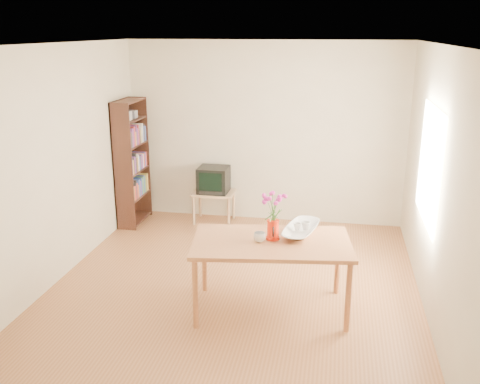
% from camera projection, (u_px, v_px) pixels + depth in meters
% --- Properties ---
extents(room, '(4.50, 4.50, 4.50)m').
position_uv_depth(room, '(238.00, 173.00, 5.58)').
color(room, brown).
rests_on(room, ground).
extents(table, '(1.65, 1.09, 0.75)m').
position_uv_depth(table, '(272.00, 248.00, 5.26)').
color(table, '#9C5B35').
rests_on(table, ground).
extents(tv_stand, '(0.60, 0.45, 0.46)m').
position_uv_depth(tv_stand, '(214.00, 197.00, 7.82)').
color(tv_stand, tan).
rests_on(tv_stand, ground).
extents(bookshelf, '(0.28, 0.70, 1.80)m').
position_uv_depth(bookshelf, '(132.00, 167.00, 7.68)').
color(bookshelf, black).
rests_on(bookshelf, ground).
extents(pitcher, '(0.13, 0.21, 0.20)m').
position_uv_depth(pitcher, '(273.00, 230.00, 5.26)').
color(pitcher, red).
rests_on(pitcher, table).
extents(flowers, '(0.23, 0.23, 0.32)m').
position_uv_depth(flowers, '(273.00, 205.00, 5.18)').
color(flowers, '#F73AC6').
rests_on(flowers, pitcher).
extents(mug, '(0.15, 0.15, 0.09)m').
position_uv_depth(mug, '(260.00, 237.00, 5.21)').
color(mug, white).
rests_on(mug, table).
extents(bowl, '(0.52, 0.52, 0.41)m').
position_uv_depth(bowl, '(302.00, 214.00, 5.38)').
color(bowl, white).
rests_on(bowl, table).
extents(teacup_a, '(0.09, 0.09, 0.06)m').
position_uv_depth(teacup_a, '(297.00, 218.00, 5.40)').
color(teacup_a, white).
rests_on(teacup_a, bowl).
extents(teacup_b, '(0.09, 0.09, 0.07)m').
position_uv_depth(teacup_b, '(306.00, 217.00, 5.40)').
color(teacup_b, white).
rests_on(teacup_b, bowl).
extents(television, '(0.43, 0.41, 0.37)m').
position_uv_depth(television, '(214.00, 179.00, 7.76)').
color(television, black).
rests_on(television, tv_stand).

